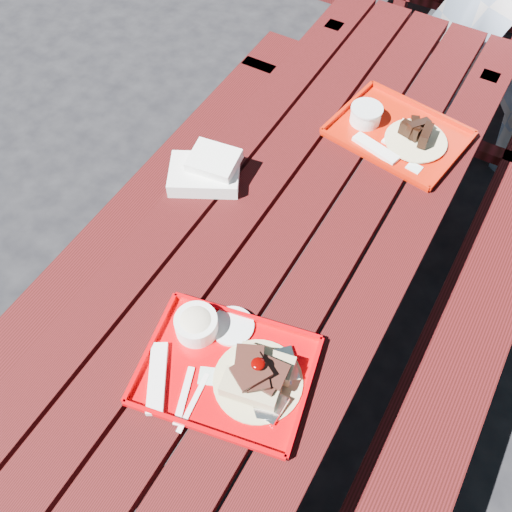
# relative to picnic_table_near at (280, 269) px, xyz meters

# --- Properties ---
(ground) EXTENTS (60.00, 60.00, 0.00)m
(ground) POSITION_rel_picnic_table_near_xyz_m (0.00, 0.00, -0.56)
(ground) COLOR black
(ground) RESTS_ON ground
(picnic_table_near) EXTENTS (1.41, 2.40, 0.75)m
(picnic_table_near) POSITION_rel_picnic_table_near_xyz_m (0.00, 0.00, 0.00)
(picnic_table_near) COLOR #3E0C0E
(picnic_table_near) RESTS_ON ground
(near_tray) EXTENTS (0.45, 0.38, 0.13)m
(near_tray) POSITION_rel_picnic_table_near_xyz_m (0.08, -0.42, 0.22)
(near_tray) COLOR #D40006
(near_tray) RESTS_ON picnic_table_near
(far_tray) EXTENTS (0.44, 0.37, 0.07)m
(far_tray) POSITION_rel_picnic_table_near_xyz_m (0.13, 0.51, 0.21)
(far_tray) COLOR red
(far_tray) RESTS_ON picnic_table_near
(white_cloth) EXTENTS (0.25, 0.23, 0.08)m
(white_cloth) POSITION_rel_picnic_table_near_xyz_m (-0.29, 0.06, 0.23)
(white_cloth) COLOR white
(white_cloth) RESTS_ON picnic_table_near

